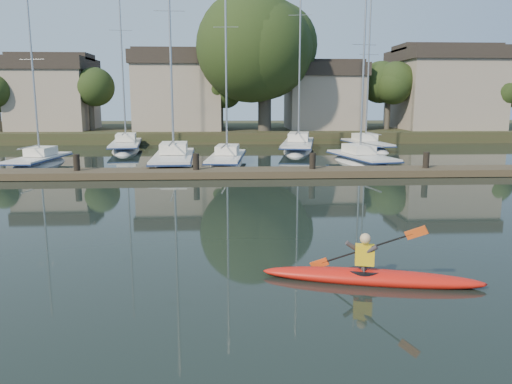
{
  "coord_description": "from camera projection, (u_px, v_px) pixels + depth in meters",
  "views": [
    {
      "loc": [
        -1.3,
        -11.43,
        3.98
      ],
      "look_at": [
        -0.51,
        3.29,
        1.2
      ],
      "focal_mm": 35.0,
      "sensor_mm": 36.0,
      "label": 1
    }
  ],
  "objects": [
    {
      "name": "ground",
      "position": [
        284.0,
        266.0,
        12.02
      ],
      "size": [
        160.0,
        160.0,
        0.0
      ],
      "primitive_type": "plane",
      "color": "black",
      "rests_on": "ground"
    },
    {
      "name": "kayak",
      "position": [
        370.0,
        274.0,
        10.92
      ],
      "size": [
        4.83,
        1.73,
        1.54
      ],
      "rotation": [
        0.0,
        0.0,
        -0.23
      ],
      "color": "red",
      "rests_on": "ground"
    },
    {
      "name": "dock",
      "position": [
        255.0,
        172.0,
        25.72
      ],
      "size": [
        34.0,
        2.0,
        1.8
      ],
      "color": "#4A3C2A",
      "rests_on": "ground"
    },
    {
      "name": "sailboat_0",
      "position": [
        39.0,
        169.0,
        29.77
      ],
      "size": [
        2.53,
        6.96,
        10.81
      ],
      "rotation": [
        0.0,
        0.0,
        -0.09
      ],
      "color": "silver",
      "rests_on": "ground"
    },
    {
      "name": "sailboat_1",
      "position": [
        174.0,
        169.0,
        29.89
      ],
      "size": [
        2.73,
        9.48,
        15.35
      ],
      "rotation": [
        0.0,
        0.0,
        0.04
      ],
      "color": "silver",
      "rests_on": "ground"
    },
    {
      "name": "sailboat_2",
      "position": [
        227.0,
        167.0,
        30.52
      ],
      "size": [
        2.76,
        8.54,
        13.9
      ],
      "rotation": [
        0.0,
        0.0,
        -0.1
      ],
      "color": "silver",
      "rests_on": "ground"
    },
    {
      "name": "sailboat_3",
      "position": [
        361.0,
        167.0,
        30.67
      ],
      "size": [
        3.52,
        7.9,
        12.33
      ],
      "rotation": [
        0.0,
        0.0,
        0.2
      ],
      "color": "silver",
      "rests_on": "ground"
    },
    {
      "name": "sailboat_5",
      "position": [
        126.0,
        152.0,
        38.86
      ],
      "size": [
        3.39,
        9.55,
        15.46
      ],
      "rotation": [
        0.0,
        0.0,
        0.13
      ],
      "color": "silver",
      "rests_on": "ground"
    },
    {
      "name": "sailboat_6",
      "position": [
        298.0,
        153.0,
        38.85
      ],
      "size": [
        4.24,
        11.1,
        17.28
      ],
      "rotation": [
        0.0,
        0.0,
        -0.18
      ],
      "color": "silver",
      "rests_on": "ground"
    },
    {
      "name": "sailboat_7",
      "position": [
        366.0,
        151.0,
        39.61
      ],
      "size": [
        2.98,
        8.04,
        12.66
      ],
      "rotation": [
        0.0,
        0.0,
        0.12
      ],
      "color": "silver",
      "rests_on": "ground"
    },
    {
      "name": "shore",
      "position": [
        257.0,
        106.0,
        51.04
      ],
      "size": [
        90.0,
        25.25,
        12.75
      ],
      "color": "#29351A",
      "rests_on": "ground"
    }
  ]
}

